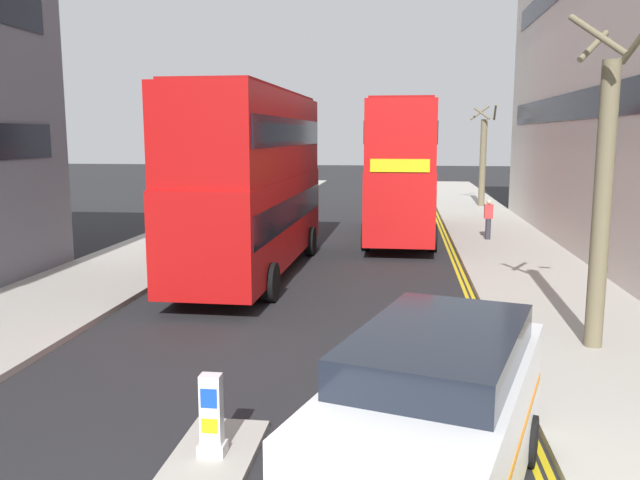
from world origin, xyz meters
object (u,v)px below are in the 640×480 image
Objects in this scene: double_decker_bus_oncoming at (401,166)px; taxi_minivan at (432,424)px; double_decker_bus_away at (253,177)px; keep_left_bollard at (212,418)px; pedestrian_far at (488,218)px.

taxi_minivan is at bearing -88.80° from double_decker_bus_oncoming.
double_decker_bus_away is 9.16m from double_decker_bus_oncoming.
pedestrian_far is at bearing 72.51° from keep_left_bollard.
pedestrian_far reaches higher than keep_left_bollard.
double_decker_bus_away reaches higher than pedestrian_far.
double_decker_bus_oncoming reaches higher than pedestrian_far.
pedestrian_far is (3.10, 19.64, -0.08)m from taxi_minivan.
keep_left_bollard is 19.74m from pedestrian_far.
keep_left_bollard is 0.69× the size of pedestrian_far.
double_decker_bus_oncoming reaches higher than taxi_minivan.
pedestrian_far is (3.53, -0.92, -2.04)m from double_decker_bus_oncoming.
double_decker_bus_away is at bearing -119.44° from double_decker_bus_oncoming.
taxi_minivan is at bearing -16.12° from keep_left_bollard.
double_decker_bus_oncoming is at bearing 91.20° from taxi_minivan.
double_decker_bus_away reaches higher than taxi_minivan.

